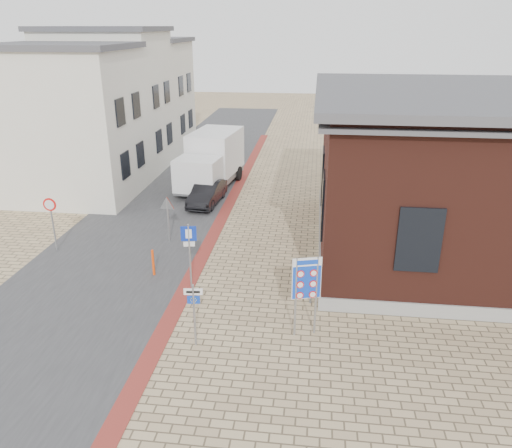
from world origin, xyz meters
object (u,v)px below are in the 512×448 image
at_px(box_truck, 211,160).
at_px(essen_sign, 194,307).
at_px(border_sign, 307,280).
at_px(bollard, 153,263).
at_px(parking_sign, 189,245).
at_px(sedan, 207,193).

bearing_deg(box_truck, essen_sign, -73.01).
distance_m(box_truck, border_sign, 16.21).
xyz_separation_m(essen_sign, bollard, (-2.70, 4.30, -0.81)).
relative_size(box_truck, parking_sign, 2.51).
bearing_deg(border_sign, box_truck, 96.14).
bearing_deg(sedan, border_sign, -59.48).
relative_size(sedan, bollard, 3.45).
bearing_deg(sedan, box_truck, 101.62).
relative_size(box_truck, essen_sign, 3.08).
distance_m(box_truck, parking_sign, 12.64).
xyz_separation_m(border_sign, parking_sign, (-4.30, 2.51, -0.18)).
bearing_deg(border_sign, bollard, 135.23).
relative_size(border_sign, essen_sign, 1.29).
bearing_deg(parking_sign, bollard, 144.00).
distance_m(sedan, bollard, 8.55).
bearing_deg(box_truck, bollard, -82.47).
xyz_separation_m(sedan, border_sign, (5.70, -11.86, 1.31)).
xyz_separation_m(parking_sign, bollard, (-1.70, 0.80, -1.20)).
xyz_separation_m(sedan, essen_sign, (2.40, -12.85, 0.74)).
distance_m(sedan, border_sign, 13.22).
height_order(essen_sign, bollard, essen_sign).
distance_m(box_truck, essen_sign, 16.25).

